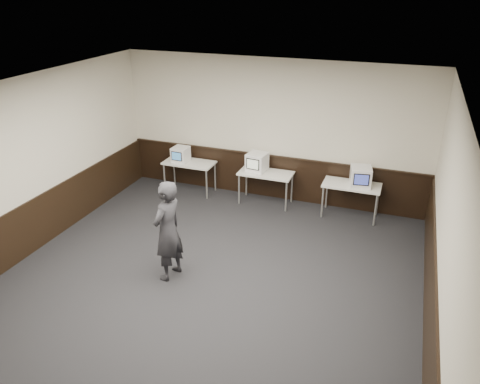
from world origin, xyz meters
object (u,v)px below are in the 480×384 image
at_px(desk_left, 189,165).
at_px(desk_right, 352,187).
at_px(emac_left, 181,154).
at_px(emac_right, 361,176).
at_px(emac_center, 257,162).
at_px(person, 168,231).
at_px(desk_center, 266,175).

relative_size(desk_left, desk_right, 1.00).
height_order(emac_left, emac_right, emac_right).
distance_m(emac_left, emac_center, 1.87).
height_order(emac_left, person, person).
bearing_deg(emac_right, desk_left, 169.19).
xyz_separation_m(desk_center, person, (-0.67, -3.33, 0.21)).
bearing_deg(emac_center, desk_right, 6.06).
distance_m(desk_center, emac_center, 0.36).
height_order(desk_center, emac_right, emac_right).
relative_size(desk_left, emac_left, 3.01).
xyz_separation_m(desk_left, emac_center, (1.67, 0.04, 0.28)).
bearing_deg(emac_left, desk_left, 13.34).
bearing_deg(desk_center, emac_right, -0.72).
bearing_deg(desk_left, emac_right, -0.38).
height_order(emac_left, emac_center, emac_center).
xyz_separation_m(desk_center, emac_right, (2.06, -0.03, 0.28)).
bearing_deg(emac_center, emac_right, 5.48).
bearing_deg(desk_center, emac_left, -178.96).
distance_m(desk_left, emac_center, 1.70).
distance_m(emac_center, emac_right, 2.29).
bearing_deg(person, desk_center, 178.76).
distance_m(desk_left, desk_right, 3.80).
relative_size(desk_center, emac_left, 3.01).
bearing_deg(desk_center, desk_right, 0.00).
distance_m(desk_center, emac_right, 2.08).
relative_size(desk_left, person, 0.68).
relative_size(desk_right, emac_left, 3.01).
relative_size(desk_right, person, 0.68).
bearing_deg(desk_left, emac_left, -168.99).
xyz_separation_m(emac_center, person, (-0.45, -3.37, -0.07)).
height_order(emac_center, person, person).
relative_size(emac_left, emac_right, 0.77).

